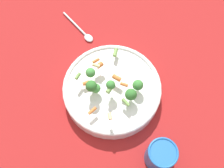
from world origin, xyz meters
TOP-DOWN VIEW (x-y plane):
  - ground_plane at (0.00, 0.00)m, footprint 3.00×3.00m
  - bowl at (0.00, 0.00)m, footprint 0.30×0.30m
  - pasta_salad at (0.01, 0.01)m, footprint 0.18×0.21m
  - cup at (-0.03, 0.24)m, footprint 0.08×0.08m
  - spoon at (-0.00, -0.25)m, footprint 0.06×0.16m

SIDE VIEW (x-z plane):
  - ground_plane at x=0.00m, z-range 0.00..0.00m
  - spoon at x=0.00m, z-range 0.00..0.01m
  - bowl at x=0.00m, z-range 0.00..0.05m
  - cup at x=-0.03m, z-range 0.00..0.09m
  - pasta_salad at x=0.01m, z-range 0.05..0.12m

